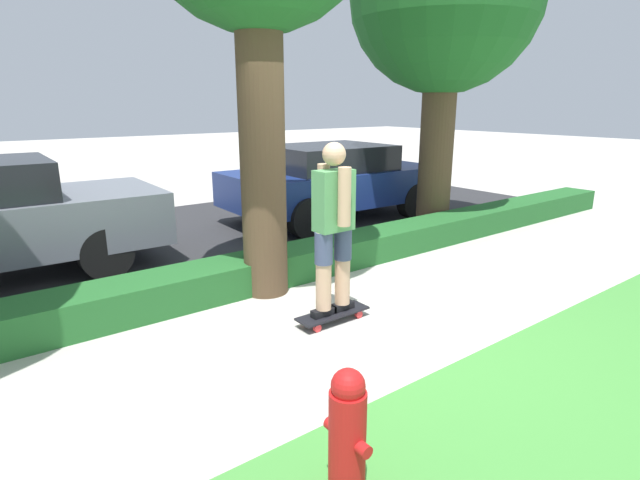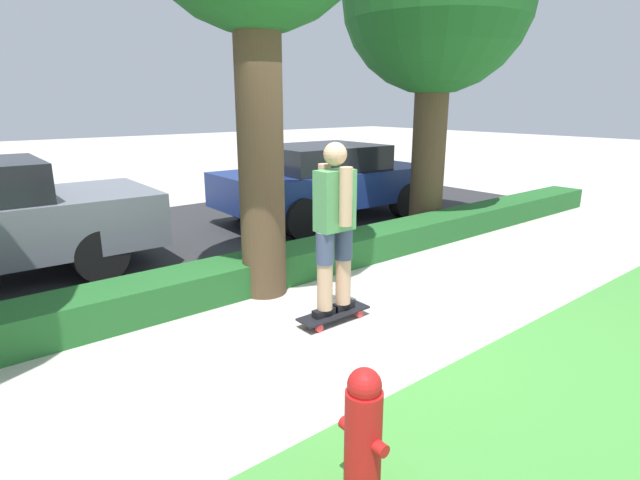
{
  "view_description": "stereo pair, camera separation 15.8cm",
  "coord_description": "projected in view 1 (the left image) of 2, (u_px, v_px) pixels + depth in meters",
  "views": [
    {
      "loc": [
        -3.03,
        -3.3,
        2.11
      ],
      "look_at": [
        -0.06,
        0.6,
        0.76
      ],
      "focal_mm": 28.0,
      "sensor_mm": 36.0,
      "label": 1
    },
    {
      "loc": [
        -3.16,
        -3.2,
        2.11
      ],
      "look_at": [
        -0.06,
        0.6,
        0.76
      ],
      "focal_mm": 28.0,
      "sensor_mm": 36.0,
      "label": 2
    }
  ],
  "objects": [
    {
      "name": "tree_far",
      "position": [
        445.0,
        0.0,
        7.66
      ],
      "size": [
        2.96,
        2.96,
        5.19
      ],
      "color": "brown",
      "rests_on": "ground_plane"
    },
    {
      "name": "fire_hydrant",
      "position": [
        347.0,
        437.0,
        2.65
      ],
      "size": [
        0.2,
        0.32,
        0.8
      ],
      "color": "red",
      "rests_on": "ground_plane"
    },
    {
      "name": "skateboard",
      "position": [
        333.0,
        314.0,
        4.96
      ],
      "size": [
        0.78,
        0.24,
        0.1
      ],
      "color": "black",
      "rests_on": "ground_plane"
    },
    {
      "name": "street_asphalt",
      "position": [
        189.0,
        237.0,
        8.09
      ],
      "size": [
        15.05,
        5.0,
        0.01
      ],
      "color": "#2D2D30",
      "rests_on": "ground_plane"
    },
    {
      "name": "parked_car_middle",
      "position": [
        332.0,
        180.0,
        9.19
      ],
      "size": [
        4.02,
        1.99,
        1.37
      ],
      "rotation": [
        0.0,
        0.0,
        -0.03
      ],
      "color": "navy",
      "rests_on": "ground_plane"
    },
    {
      "name": "hedge_row",
      "position": [
        274.0,
        267.0,
        6.04
      ],
      "size": [
        15.05,
        0.6,
        0.37
      ],
      "color": "#236028",
      "rests_on": "ground_plane"
    },
    {
      "name": "skater_person",
      "position": [
        334.0,
        225.0,
        4.72
      ],
      "size": [
        0.5,
        0.43,
        1.67
      ],
      "color": "black",
      "rests_on": "skateboard"
    },
    {
      "name": "ground_plane",
      "position": [
        362.0,
        327.0,
        4.87
      ],
      "size": [
        60.0,
        60.0,
        0.0
      ],
      "primitive_type": "plane",
      "color": "#BCB7AD"
    }
  ]
}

